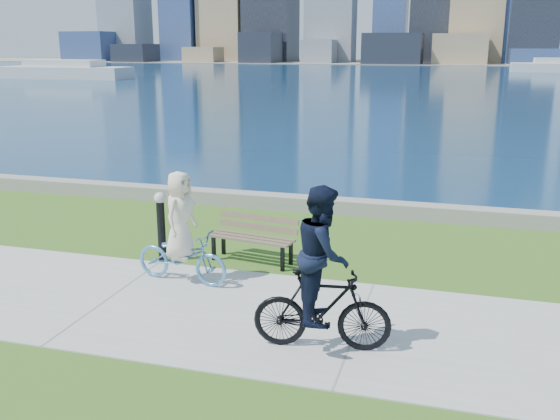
# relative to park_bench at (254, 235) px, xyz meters

# --- Properties ---
(ground) EXTENTS (320.00, 320.00, 0.00)m
(ground) POSITION_rel_park_bench_xyz_m (2.34, -2.37, -0.52)
(ground) COLOR #315917
(ground) RESTS_ON ground
(concrete_path) EXTENTS (80.00, 3.50, 0.02)m
(concrete_path) POSITION_rel_park_bench_xyz_m (2.34, -2.37, -0.51)
(concrete_path) COLOR #A7A6A1
(concrete_path) RESTS_ON ground
(seawall) EXTENTS (90.00, 0.50, 0.35)m
(seawall) POSITION_rel_park_bench_xyz_m (2.34, 3.83, -0.34)
(seawall) COLOR gray
(seawall) RESTS_ON ground
(bay_water) EXTENTS (320.00, 131.00, 0.01)m
(bay_water) POSITION_rel_park_bench_xyz_m (2.34, 69.63, -0.51)
(bay_water) COLOR #0B2A4B
(bay_water) RESTS_ON ground
(far_shore) EXTENTS (320.00, 30.00, 0.12)m
(far_shore) POSITION_rel_park_bench_xyz_m (2.34, 127.63, -0.46)
(far_shore) COLOR gray
(far_shore) RESTS_ON ground
(ferry_near) EXTENTS (15.83, 4.52, 2.15)m
(ferry_near) POSITION_rel_park_bench_xyz_m (-41.60, 54.28, 0.37)
(ferry_near) COLOR silver
(ferry_near) RESTS_ON ground
(park_bench) EXTENTS (1.71, 0.81, 0.85)m
(park_bench) POSITION_rel_park_bench_xyz_m (0.00, 0.00, 0.00)
(park_bench) COLOR black
(park_bench) RESTS_ON ground
(bollard_lamp) EXTENTS (0.22, 0.22, 1.33)m
(bollard_lamp) POSITION_rel_park_bench_xyz_m (-1.66, -0.49, 0.24)
(bollard_lamp) COLOR black
(bollard_lamp) RESTS_ON ground
(cyclist_woman) EXTENTS (0.80, 1.78, 1.93)m
(cyclist_woman) POSITION_rel_park_bench_xyz_m (-0.83, -1.39, 0.22)
(cyclist_woman) COLOR #5397CA
(cyclist_woman) RESTS_ON ground
(cyclist_man) EXTENTS (0.79, 1.88, 2.23)m
(cyclist_man) POSITION_rel_park_bench_xyz_m (1.99, -3.10, 0.44)
(cyclist_man) COLOR black
(cyclist_man) RESTS_ON ground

